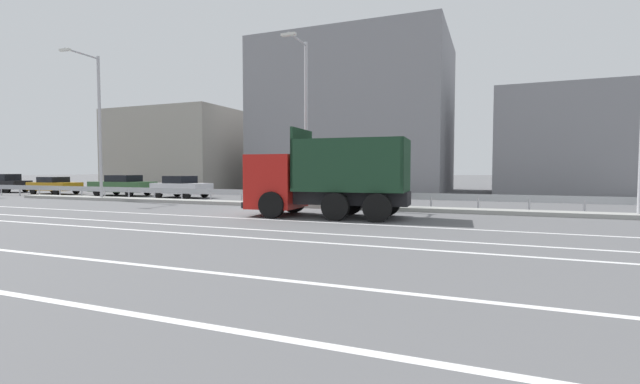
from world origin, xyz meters
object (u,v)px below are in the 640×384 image
Objects in this scene: parked_car_0 at (5,183)px; parked_car_1 at (54,185)px; median_road_sign at (400,185)px; street_lamp_1 at (97,120)px; street_lamp_2 at (305,115)px; parked_car_3 at (181,187)px; parked_car_2 at (123,185)px; dump_truck at (309,184)px.

parked_car_0 reaches higher than parked_car_1.
median_road_sign is 19.06m from street_lamp_1.
parked_car_3 is at bearing 160.04° from street_lamp_2.
parked_car_2 is (-21.28, 3.96, -0.40)m from median_road_sign.
parked_car_2 is (-16.59, 4.28, -3.81)m from street_lamp_2.
parked_car_0 is 1.10× the size of parked_car_3.
parked_car_0 is at bearing 165.13° from street_lamp_1.
street_lamp_1 is 10.95m from parked_car_1.
street_lamp_1 reaches higher than parked_car_1.
street_lamp_2 is at bearing 81.93° from parked_car_1.
parked_car_2 is (-18.33, 7.77, -0.52)m from dump_truck.
median_road_sign is at bearing -101.31° from parked_car_0.
parked_car_3 is (3.00, 4.01, -4.21)m from street_lamp_1.
median_road_sign reaches higher than parked_car_3.
street_lamp_1 is 13.99m from street_lamp_2.
dump_truck is 1.35× the size of parked_car_2.
median_road_sign is at bearing 84.14° from parked_car_1.
parked_car_2 is at bearing 165.54° from street_lamp_2.
parked_car_2 is 5.61m from parked_car_3.
parked_car_3 is (-12.73, 7.49, -0.54)m from dump_truck.
median_road_sign is 21.65m from parked_car_2.
dump_truck is 32.40m from parked_car_0.
parked_car_1 is (-23.29, 3.88, -3.88)m from street_lamp_2.
parked_car_0 is (-15.75, 4.18, -4.19)m from street_lamp_1.
street_lamp_2 is 12.30m from parked_car_3.
parked_car_2 reaches higher than parked_car_3.
parked_car_2 is (13.15, 0.12, -0.00)m from parked_car_0.
parked_car_0 is at bearing 173.63° from median_road_sign.
median_road_sign is at bearing 1.04° from street_lamp_1.
parked_car_0 is (-34.43, 3.84, -0.40)m from median_road_sign.
dump_truck is 1.66× the size of parked_car_3.
median_road_sign is 28.21m from parked_car_1.
dump_truck is at bearing -63.50° from street_lamp_2.
dump_truck is 0.74× the size of street_lamp_1.
dump_truck is at bearing 61.95° from parked_car_3.
street_lamp_2 is 2.05× the size of parked_car_3.
parked_car_0 is 13.15m from parked_car_2.
street_lamp_1 is at bearing 68.64° from parked_car_1.
dump_truck is at bearing -108.60° from parked_car_0.
street_lamp_1 reaches higher than parked_car_2.
parked_car_0 is at bearing 72.55° from dump_truck.
parked_car_1 is (-9.30, 3.90, -4.26)m from street_lamp_1.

